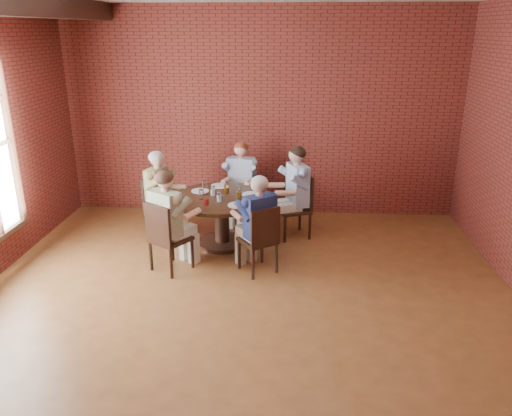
# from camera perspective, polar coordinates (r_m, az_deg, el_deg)

# --- Properties ---
(floor) EXTENTS (7.00, 7.00, 0.00)m
(floor) POSITION_cam_1_polar(r_m,az_deg,el_deg) (5.64, -1.70, -12.59)
(floor) COLOR brown
(floor) RESTS_ON ground
(wall_back) EXTENTS (7.00, 0.00, 7.00)m
(wall_back) POSITION_cam_1_polar(r_m,az_deg,el_deg) (8.35, 0.57, 10.73)
(wall_back) COLOR maroon
(wall_back) RESTS_ON ground
(dining_table) EXTENTS (1.47, 1.47, 0.75)m
(dining_table) POSITION_cam_1_polar(r_m,az_deg,el_deg) (7.24, -3.93, -0.34)
(dining_table) COLOR black
(dining_table) RESTS_ON floor
(chair_a) EXTENTS (0.59, 0.59, 0.98)m
(chair_a) POSITION_cam_1_polar(r_m,az_deg,el_deg) (7.59, 4.94, 0.56)
(chair_a) COLOR black
(chair_a) RESTS_ON floor
(diner_a) EXTENTS (0.86, 0.78, 1.40)m
(diner_a) POSITION_cam_1_polar(r_m,az_deg,el_deg) (7.50, 4.30, 1.76)
(diner_a) COLOR #3D65A0
(diner_a) RESTS_ON floor
(chair_b) EXTENTS (0.50, 0.50, 0.93)m
(chair_b) POSITION_cam_1_polar(r_m,az_deg,el_deg) (8.20, -1.58, 1.96)
(chair_b) COLOR black
(chair_b) RESTS_ON floor
(diner_b) EXTENTS (0.64, 0.73, 1.33)m
(diner_b) POSITION_cam_1_polar(r_m,az_deg,el_deg) (8.07, -1.76, 2.84)
(diner_b) COLOR #96A3BF
(diner_b) RESTS_ON floor
(chair_c) EXTENTS (0.52, 0.52, 0.93)m
(chair_c) POSITION_cam_1_polar(r_m,az_deg,el_deg) (7.74, -11.25, 0.48)
(chair_c) COLOR black
(chair_c) RESTS_ON floor
(diner_c) EXTENTS (0.76, 0.68, 1.32)m
(diner_c) POSITION_cam_1_polar(r_m,az_deg,el_deg) (7.65, -10.79, 1.50)
(diner_c) COLOR brown
(diner_c) RESTS_ON floor
(chair_d) EXTENTS (0.61, 0.61, 0.95)m
(chair_d) POSITION_cam_1_polar(r_m,az_deg,el_deg) (6.53, -10.34, -3.08)
(chair_d) COLOR black
(chair_d) RESTS_ON floor
(diner_d) EXTENTS (0.83, 0.86, 1.36)m
(diner_d) POSITION_cam_1_polar(r_m,az_deg,el_deg) (6.52, -9.85, -1.49)
(diner_d) COLOR tan
(diner_d) RESTS_ON floor
(chair_e) EXTENTS (0.58, 0.58, 0.92)m
(chair_e) POSITION_cam_1_polar(r_m,az_deg,el_deg) (6.38, 0.57, -3.41)
(chair_e) COLOR black
(chair_e) RESTS_ON floor
(diner_e) EXTENTS (0.78, 0.81, 1.31)m
(diner_e) POSITION_cam_1_polar(r_m,az_deg,el_deg) (6.39, 0.18, -1.91)
(diner_e) COLOR #1A244B
(diner_e) RESTS_ON floor
(plate_a) EXTENTS (0.26, 0.26, 0.01)m
(plate_a) POSITION_cam_1_polar(r_m,az_deg,el_deg) (7.22, -0.57, 1.57)
(plate_a) COLOR white
(plate_a) RESTS_ON dining_table
(plate_b) EXTENTS (0.26, 0.26, 0.01)m
(plate_b) POSITION_cam_1_polar(r_m,az_deg,el_deg) (7.64, -4.20, 2.55)
(plate_b) COLOR white
(plate_b) RESTS_ON dining_table
(plate_c) EXTENTS (0.26, 0.26, 0.01)m
(plate_c) POSITION_cam_1_polar(r_m,az_deg,el_deg) (7.43, -6.41, 1.96)
(plate_c) COLOR white
(plate_c) RESTS_ON dining_table
(plate_d) EXTENTS (0.26, 0.26, 0.01)m
(plate_d) POSITION_cam_1_polar(r_m,az_deg,el_deg) (6.79, -2.15, 0.34)
(plate_d) COLOR white
(plate_d) RESTS_ON dining_table
(glass_a) EXTENTS (0.07, 0.07, 0.14)m
(glass_a) POSITION_cam_1_polar(r_m,az_deg,el_deg) (7.19, -1.87, 2.00)
(glass_a) COLOR white
(glass_a) RESTS_ON dining_table
(glass_b) EXTENTS (0.07, 0.07, 0.14)m
(glass_b) POSITION_cam_1_polar(r_m,az_deg,el_deg) (7.26, -3.37, 2.16)
(glass_b) COLOR white
(glass_b) RESTS_ON dining_table
(glass_c) EXTENTS (0.07, 0.07, 0.14)m
(glass_c) POSITION_cam_1_polar(r_m,az_deg,el_deg) (7.48, -5.88, 2.62)
(glass_c) COLOR white
(glass_c) RESTS_ON dining_table
(glass_d) EXTENTS (0.07, 0.07, 0.14)m
(glass_d) POSITION_cam_1_polar(r_m,az_deg,el_deg) (7.20, -4.95, 1.96)
(glass_d) COLOR white
(glass_d) RESTS_ON dining_table
(glass_e) EXTENTS (0.07, 0.07, 0.14)m
(glass_e) POSITION_cam_1_polar(r_m,az_deg,el_deg) (7.06, -6.26, 1.54)
(glass_e) COLOR white
(glass_e) RESTS_ON dining_table
(glass_f) EXTENTS (0.07, 0.07, 0.14)m
(glass_f) POSITION_cam_1_polar(r_m,az_deg,el_deg) (6.82, -5.74, 0.89)
(glass_f) COLOR white
(glass_f) RESTS_ON dining_table
(glass_g) EXTENTS (0.07, 0.07, 0.14)m
(glass_g) POSITION_cam_1_polar(r_m,az_deg,el_deg) (6.94, -4.23, 1.28)
(glass_g) COLOR white
(glass_g) RESTS_ON dining_table
(glass_h) EXTENTS (0.07, 0.07, 0.14)m
(glass_h) POSITION_cam_1_polar(r_m,az_deg,el_deg) (7.07, -1.96, 1.68)
(glass_h) COLOR white
(glass_h) RESTS_ON dining_table
(smartphone) EXTENTS (0.12, 0.17, 0.01)m
(smartphone) POSITION_cam_1_polar(r_m,az_deg,el_deg) (7.00, -0.87, 0.95)
(smartphone) COLOR black
(smartphone) RESTS_ON dining_table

